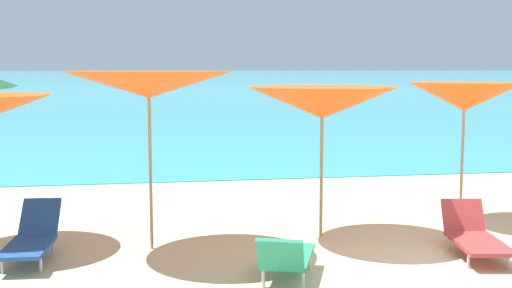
# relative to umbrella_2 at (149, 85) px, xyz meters

# --- Properties ---
(ground_plane) EXTENTS (50.00, 100.00, 0.30)m
(ground_plane) POSITION_rel_umbrella_2_xyz_m (3.77, 8.17, -2.36)
(ground_plane) COLOR beige
(ocean_water) EXTENTS (650.00, 440.00, 0.02)m
(ocean_water) POSITION_rel_umbrella_2_xyz_m (3.77, 225.00, -2.20)
(ocean_water) COLOR #38B7CC
(ocean_water) RESTS_ON ground_plane
(umbrella_2) EXTENTS (2.38, 2.38, 2.38)m
(umbrella_2) POSITION_rel_umbrella_2_xyz_m (0.00, 0.00, 0.00)
(umbrella_2) COLOR #9E7F59
(umbrella_2) RESTS_ON ground_plane
(umbrella_3) EXTENTS (2.30, 2.30, 2.16)m
(umbrella_3) POSITION_rel_umbrella_2_xyz_m (2.42, 0.25, -0.27)
(umbrella_3) COLOR #9E7F59
(umbrella_3) RESTS_ON ground_plane
(umbrella_4) EXTENTS (1.80, 1.80, 2.20)m
(umbrella_4) POSITION_rel_umbrella_2_xyz_m (4.89, 0.85, -0.23)
(umbrella_4) COLOR #9E7F59
(umbrella_4) RESTS_ON ground_plane
(lounge_chair_0) EXTENTS (0.92, 1.39, 0.65)m
(lounge_chair_0) POSITION_rel_umbrella_2_xyz_m (1.50, -1.63, -1.91)
(lounge_chair_0) COLOR #268C66
(lounge_chair_0) RESTS_ON ground_plane
(lounge_chair_4) EXTENTS (0.60, 1.49, 0.66)m
(lounge_chair_4) POSITION_rel_umbrella_2_xyz_m (-1.50, -0.24, -1.91)
(lounge_chair_4) COLOR #1E478C
(lounge_chair_4) RESTS_ON ground_plane
(lounge_chair_5) EXTENTS (0.77, 1.40, 0.64)m
(lounge_chair_5) POSITION_rel_umbrella_2_xyz_m (4.12, -1.03, -1.93)
(lounge_chair_5) COLOR #A53333
(lounge_chair_5) RESTS_ON ground_plane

